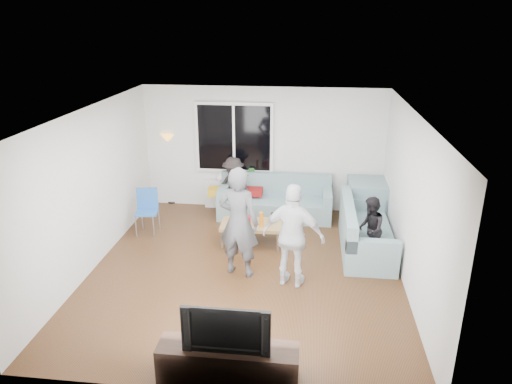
# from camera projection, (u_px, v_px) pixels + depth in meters

# --- Properties ---
(floor) EXTENTS (5.00, 5.50, 0.04)m
(floor) POSITION_uv_depth(u_px,v_px,m) (246.00, 271.00, 7.84)
(floor) COLOR #56351C
(floor) RESTS_ON ground
(ceiling) EXTENTS (5.00, 5.50, 0.04)m
(ceiling) POSITION_uv_depth(u_px,v_px,m) (244.00, 111.00, 6.92)
(ceiling) COLOR white
(ceiling) RESTS_ON ground
(wall_back) EXTENTS (5.00, 0.04, 2.60)m
(wall_back) POSITION_uv_depth(u_px,v_px,m) (263.00, 149.00, 9.96)
(wall_back) COLOR silver
(wall_back) RESTS_ON ground
(wall_front) EXTENTS (5.00, 0.04, 2.60)m
(wall_front) POSITION_uv_depth(u_px,v_px,m) (207.00, 293.00, 4.80)
(wall_front) COLOR silver
(wall_front) RESTS_ON ground
(wall_left) EXTENTS (0.04, 5.50, 2.60)m
(wall_left) POSITION_uv_depth(u_px,v_px,m) (90.00, 190.00, 7.66)
(wall_left) COLOR silver
(wall_left) RESTS_ON ground
(wall_right) EXTENTS (0.04, 5.50, 2.60)m
(wall_right) POSITION_uv_depth(u_px,v_px,m) (412.00, 203.00, 7.10)
(wall_right) COLOR silver
(wall_right) RESTS_ON ground
(window_frame) EXTENTS (1.62, 0.06, 1.47)m
(window_frame) POSITION_uv_depth(u_px,v_px,m) (234.00, 138.00, 9.86)
(window_frame) COLOR white
(window_frame) RESTS_ON wall_back
(window_glass) EXTENTS (1.50, 0.02, 1.35)m
(window_glass) POSITION_uv_depth(u_px,v_px,m) (234.00, 138.00, 9.83)
(window_glass) COLOR black
(window_glass) RESTS_ON window_frame
(window_mullion) EXTENTS (0.05, 0.03, 1.35)m
(window_mullion) POSITION_uv_depth(u_px,v_px,m) (234.00, 138.00, 9.82)
(window_mullion) COLOR white
(window_mullion) RESTS_ON window_frame
(radiator) EXTENTS (1.30, 0.12, 0.62)m
(radiator) POSITION_uv_depth(u_px,v_px,m) (235.00, 194.00, 10.26)
(radiator) COLOR silver
(radiator) RESTS_ON floor
(potted_plant) EXTENTS (0.21, 0.19, 0.33)m
(potted_plant) POSITION_uv_depth(u_px,v_px,m) (251.00, 174.00, 10.03)
(potted_plant) COLOR #296428
(potted_plant) RESTS_ON radiator
(vase) EXTENTS (0.23, 0.23, 0.19)m
(vase) POSITION_uv_depth(u_px,v_px,m) (220.00, 176.00, 10.12)
(vase) COLOR white
(vase) RESTS_ON radiator
(sofa_back_section) EXTENTS (2.30, 0.85, 0.85)m
(sofa_back_section) POSITION_uv_depth(u_px,v_px,m) (275.00, 197.00, 9.77)
(sofa_back_section) COLOR gray
(sofa_back_section) RESTS_ON floor
(sofa_right_section) EXTENTS (2.00, 0.85, 0.85)m
(sofa_right_section) POSITION_uv_depth(u_px,v_px,m) (367.00, 228.00, 8.37)
(sofa_right_section) COLOR gray
(sofa_right_section) RESTS_ON floor
(sofa_corner) EXTENTS (0.85, 0.85, 0.85)m
(sofa_corner) POSITION_uv_depth(u_px,v_px,m) (369.00, 201.00, 9.56)
(sofa_corner) COLOR gray
(sofa_corner) RESTS_ON floor
(cushion_yellow) EXTENTS (0.43, 0.38, 0.14)m
(cushion_yellow) POSITION_uv_depth(u_px,v_px,m) (217.00, 191.00, 9.85)
(cushion_yellow) COLOR gold
(cushion_yellow) RESTS_ON sofa_back_section
(cushion_red) EXTENTS (0.37, 0.31, 0.13)m
(cushion_red) POSITION_uv_depth(u_px,v_px,m) (254.00, 192.00, 9.84)
(cushion_red) COLOR maroon
(cushion_red) RESTS_ON sofa_back_section
(coffee_table) EXTENTS (1.12, 0.63, 0.40)m
(coffee_table) POSITION_uv_depth(u_px,v_px,m) (252.00, 233.00, 8.68)
(coffee_table) COLOR #A3844F
(coffee_table) RESTS_ON floor
(pitcher) EXTENTS (0.17, 0.17, 0.17)m
(pitcher) POSITION_uv_depth(u_px,v_px,m) (246.00, 221.00, 8.50)
(pitcher) COLOR maroon
(pitcher) RESTS_ON coffee_table
(side_chair) EXTENTS (0.47, 0.47, 0.86)m
(side_chair) POSITION_uv_depth(u_px,v_px,m) (147.00, 212.00, 9.01)
(side_chair) COLOR #275EAD
(side_chair) RESTS_ON floor
(floor_lamp) EXTENTS (0.32, 0.32, 1.56)m
(floor_lamp) POSITION_uv_depth(u_px,v_px,m) (170.00, 169.00, 10.40)
(floor_lamp) COLOR orange
(floor_lamp) RESTS_ON floor
(player_left) EXTENTS (0.74, 0.58, 1.80)m
(player_left) POSITION_uv_depth(u_px,v_px,m) (239.00, 222.00, 7.43)
(player_left) COLOR #444549
(player_left) RESTS_ON floor
(player_right) EXTENTS (1.03, 0.61, 1.64)m
(player_right) POSITION_uv_depth(u_px,v_px,m) (293.00, 236.00, 7.15)
(player_right) COLOR silver
(player_right) RESTS_ON floor
(spectator_right) EXTENTS (0.46, 0.57, 1.13)m
(spectator_right) POSITION_uv_depth(u_px,v_px,m) (370.00, 230.00, 7.97)
(spectator_right) COLOR black
(spectator_right) RESTS_ON floor
(spectator_back) EXTENTS (0.91, 0.70, 1.24)m
(spectator_back) POSITION_uv_depth(u_px,v_px,m) (233.00, 186.00, 9.82)
(spectator_back) COLOR black
(spectator_back) RESTS_ON floor
(tv_console) EXTENTS (1.60, 0.40, 0.44)m
(tv_console) POSITION_uv_depth(u_px,v_px,m) (228.00, 363.00, 5.41)
(tv_console) COLOR #37241B
(tv_console) RESTS_ON floor
(television) EXTENTS (0.98, 0.13, 0.57)m
(television) POSITION_uv_depth(u_px,v_px,m) (227.00, 326.00, 5.24)
(television) COLOR black
(television) RESTS_ON tv_console
(bottle_a) EXTENTS (0.07, 0.07, 0.25)m
(bottle_a) POSITION_uv_depth(u_px,v_px,m) (238.00, 214.00, 8.69)
(bottle_a) COLOR #BB440B
(bottle_a) RESTS_ON coffee_table
(bottle_d) EXTENTS (0.07, 0.07, 0.26)m
(bottle_d) POSITION_uv_depth(u_px,v_px,m) (261.00, 219.00, 8.45)
(bottle_d) COLOR orange
(bottle_d) RESTS_ON coffee_table
(bottle_b) EXTENTS (0.08, 0.08, 0.27)m
(bottle_b) POSITION_uv_depth(u_px,v_px,m) (243.00, 218.00, 8.50)
(bottle_b) COLOR #218A19
(bottle_b) RESTS_ON coffee_table
(bottle_e) EXTENTS (0.07, 0.07, 0.18)m
(bottle_e) POSITION_uv_depth(u_px,v_px,m) (273.00, 217.00, 8.64)
(bottle_e) COLOR black
(bottle_e) RESTS_ON coffee_table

